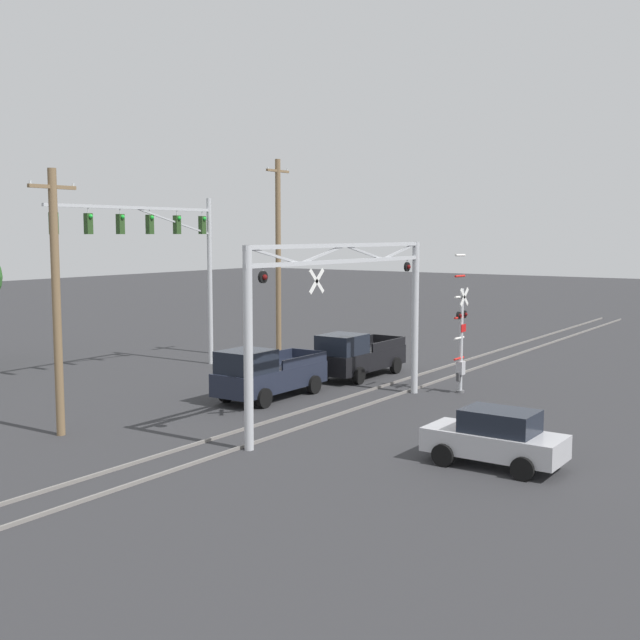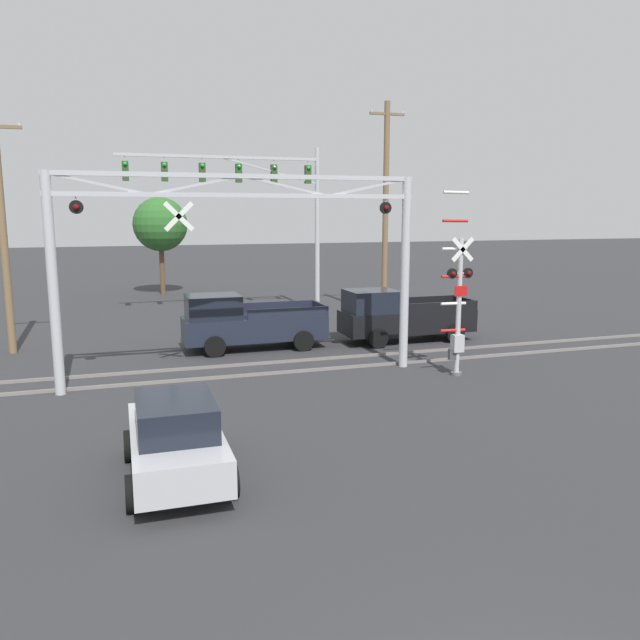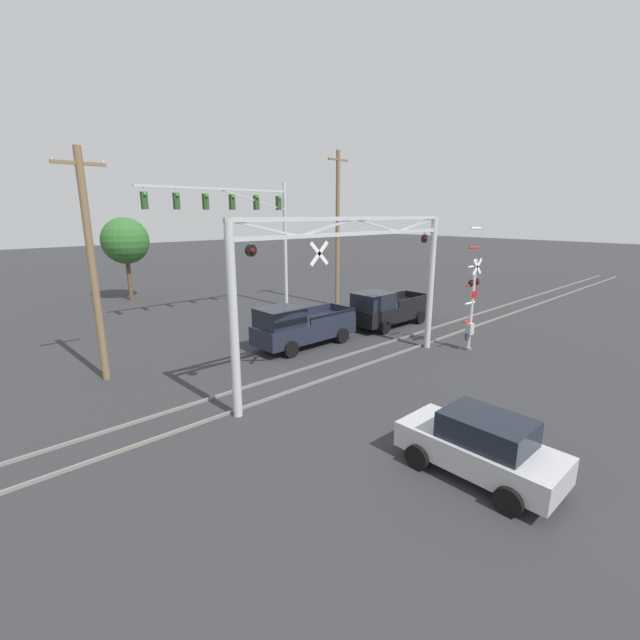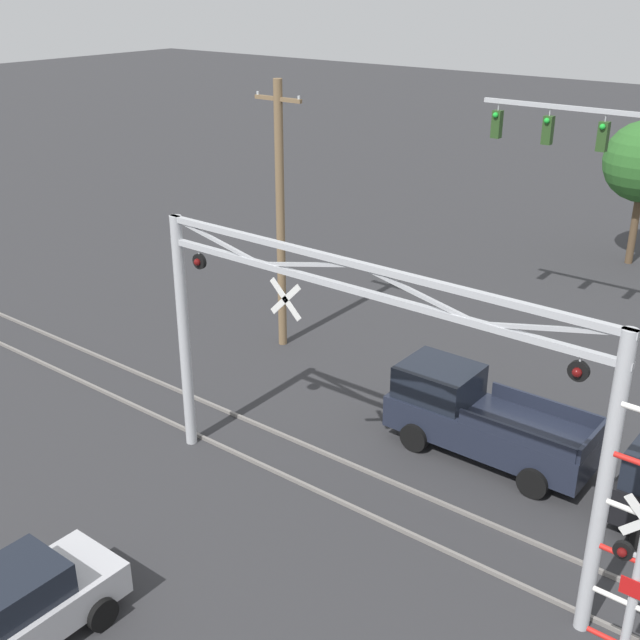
{
  "view_description": "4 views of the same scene",
  "coord_description": "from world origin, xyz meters",
  "px_view_note": "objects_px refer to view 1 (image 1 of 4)",
  "views": [
    {
      "loc": [
        -24.16,
        -0.79,
        6.69
      ],
      "look_at": [
        -0.04,
        15.87,
        3.51
      ],
      "focal_mm": 45.0,
      "sensor_mm": 36.0,
      "label": 1
    },
    {
      "loc": [
        -3.61,
        -4.03,
        5.17
      ],
      "look_at": [
        2.2,
        14.03,
        1.91
      ],
      "focal_mm": 35.0,
      "sensor_mm": 36.0,
      "label": 2
    },
    {
      "loc": [
        -12.16,
        3.54,
        6.46
      ],
      "look_at": [
        -1.3,
        15.34,
        2.44
      ],
      "focal_mm": 24.0,
      "sensor_mm": 36.0,
      "label": 3
    },
    {
      "loc": [
        8.78,
        2.3,
        11.66
      ],
      "look_at": [
        -1.78,
        15.8,
        4.24
      ],
      "focal_mm": 45.0,
      "sensor_mm": 36.0,
      "label": 4
    }
  ],
  "objects_px": {
    "crossing_gantry": "(344,305)",
    "traffic_signal_span": "(169,247)",
    "sedan_waiting": "(496,438)",
    "utility_pole_left": "(56,299)",
    "utility_pole_right": "(278,258)",
    "pickup_truck_following": "(357,356)",
    "pickup_truck_lead": "(266,374)",
    "crossing_signal_mast": "(461,341)"
  },
  "relations": [
    {
      "from": "crossing_signal_mast",
      "to": "utility_pole_left",
      "type": "xyz_separation_m",
      "value": [
        -14.12,
        7.91,
        2.33
      ]
    },
    {
      "from": "crossing_gantry",
      "to": "crossing_signal_mast",
      "type": "bearing_deg",
      "value": -13.56
    },
    {
      "from": "sedan_waiting",
      "to": "pickup_truck_lead",
      "type": "bearing_deg",
      "value": 72.27
    },
    {
      "from": "pickup_truck_lead",
      "to": "pickup_truck_following",
      "type": "bearing_deg",
      "value": -3.8
    },
    {
      "from": "crossing_signal_mast",
      "to": "utility_pole_right",
      "type": "xyz_separation_m",
      "value": [
        2.54,
        11.58,
        3.19
      ]
    },
    {
      "from": "crossing_gantry",
      "to": "pickup_truck_following",
      "type": "height_order",
      "value": "crossing_gantry"
    },
    {
      "from": "traffic_signal_span",
      "to": "utility_pole_right",
      "type": "height_order",
      "value": "utility_pole_right"
    },
    {
      "from": "utility_pole_left",
      "to": "utility_pole_right",
      "type": "relative_size",
      "value": 0.84
    },
    {
      "from": "crossing_signal_mast",
      "to": "crossing_gantry",
      "type": "bearing_deg",
      "value": 166.44
    },
    {
      "from": "traffic_signal_span",
      "to": "sedan_waiting",
      "type": "distance_m",
      "value": 20.79
    },
    {
      "from": "crossing_gantry",
      "to": "utility_pole_right",
      "type": "xyz_separation_m",
      "value": [
        9.09,
        10.0,
        1.3
      ]
    },
    {
      "from": "sedan_waiting",
      "to": "pickup_truck_following",
      "type": "bearing_deg",
      "value": 47.84
    },
    {
      "from": "utility_pole_left",
      "to": "utility_pole_right",
      "type": "height_order",
      "value": "utility_pole_right"
    },
    {
      "from": "utility_pole_left",
      "to": "sedan_waiting",
      "type": "bearing_deg",
      "value": -70.01
    },
    {
      "from": "crossing_signal_mast",
      "to": "pickup_truck_following",
      "type": "relative_size",
      "value": 1.08
    },
    {
      "from": "pickup_truck_following",
      "to": "utility_pole_left",
      "type": "height_order",
      "value": "utility_pole_left"
    },
    {
      "from": "crossing_signal_mast",
      "to": "pickup_truck_lead",
      "type": "xyz_separation_m",
      "value": [
        -5.67,
        5.9,
        -1.18
      ]
    },
    {
      "from": "pickup_truck_lead",
      "to": "utility_pole_right",
      "type": "height_order",
      "value": "utility_pole_right"
    },
    {
      "from": "crossing_gantry",
      "to": "utility_pole_left",
      "type": "bearing_deg",
      "value": 140.1
    },
    {
      "from": "pickup_truck_following",
      "to": "utility_pole_right",
      "type": "bearing_deg",
      "value": 72.02
    },
    {
      "from": "crossing_gantry",
      "to": "crossing_signal_mast",
      "type": "xyz_separation_m",
      "value": [
        6.55,
        -1.58,
        -1.89
      ]
    },
    {
      "from": "pickup_truck_lead",
      "to": "crossing_gantry",
      "type": "bearing_deg",
      "value": -101.47
    },
    {
      "from": "crossing_signal_mast",
      "to": "pickup_truck_following",
      "type": "bearing_deg",
      "value": 84.13
    },
    {
      "from": "crossing_gantry",
      "to": "traffic_signal_span",
      "type": "height_order",
      "value": "traffic_signal_span"
    },
    {
      "from": "crossing_gantry",
      "to": "pickup_truck_lead",
      "type": "bearing_deg",
      "value": 78.53
    },
    {
      "from": "crossing_gantry",
      "to": "crossing_signal_mast",
      "type": "relative_size",
      "value": 1.91
    },
    {
      "from": "crossing_signal_mast",
      "to": "utility_pole_right",
      "type": "distance_m",
      "value": 12.27
    },
    {
      "from": "pickup_truck_lead",
      "to": "utility_pole_right",
      "type": "xyz_separation_m",
      "value": [
        8.21,
        5.67,
        4.37
      ]
    },
    {
      "from": "crossing_gantry",
      "to": "traffic_signal_span",
      "type": "relative_size",
      "value": 1.12
    },
    {
      "from": "crossing_signal_mast",
      "to": "pickup_truck_following",
      "type": "height_order",
      "value": "crossing_signal_mast"
    },
    {
      "from": "traffic_signal_span",
      "to": "pickup_truck_following",
      "type": "relative_size",
      "value": 1.84
    },
    {
      "from": "sedan_waiting",
      "to": "utility_pole_right",
      "type": "height_order",
      "value": "utility_pole_right"
    },
    {
      "from": "sedan_waiting",
      "to": "utility_pole_right",
      "type": "bearing_deg",
      "value": 55.12
    },
    {
      "from": "pickup_truck_following",
      "to": "sedan_waiting",
      "type": "height_order",
      "value": "pickup_truck_following"
    },
    {
      "from": "pickup_truck_following",
      "to": "sedan_waiting",
      "type": "distance_m",
      "value": 14.67
    },
    {
      "from": "crossing_signal_mast",
      "to": "utility_pole_left",
      "type": "height_order",
      "value": "utility_pole_left"
    },
    {
      "from": "crossing_signal_mast",
      "to": "pickup_truck_following",
      "type": "distance_m",
      "value": 5.64
    },
    {
      "from": "crossing_signal_mast",
      "to": "utility_pole_left",
      "type": "distance_m",
      "value": 16.35
    },
    {
      "from": "crossing_gantry",
      "to": "traffic_signal_span",
      "type": "xyz_separation_m",
      "value": [
        3.43,
        12.2,
        1.94
      ]
    },
    {
      "from": "pickup_truck_lead",
      "to": "utility_pole_left",
      "type": "xyz_separation_m",
      "value": [
        -8.45,
        2.01,
        3.51
      ]
    },
    {
      "from": "sedan_waiting",
      "to": "utility_pole_left",
      "type": "height_order",
      "value": "utility_pole_left"
    },
    {
      "from": "utility_pole_left",
      "to": "utility_pole_right",
      "type": "xyz_separation_m",
      "value": [
        16.66,
        3.67,
        0.86
      ]
    }
  ]
}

